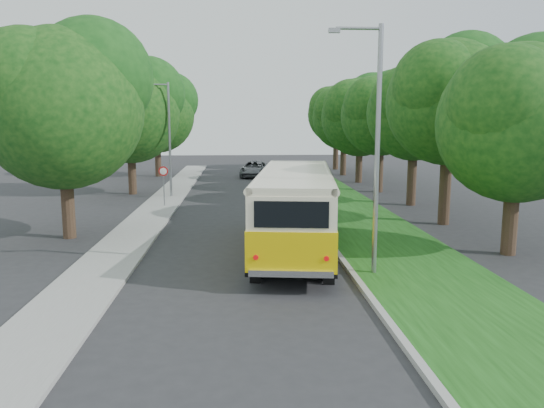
{
  "coord_description": "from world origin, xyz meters",
  "views": [
    {
      "loc": [
        -0.09,
        -19.12,
        5.06
      ],
      "look_at": [
        1.32,
        3.43,
        1.5
      ],
      "focal_mm": 35.0,
      "sensor_mm": 36.0,
      "label": 1
    }
  ],
  "objects": [
    {
      "name": "lamppost_near",
      "position": [
        4.21,
        -2.5,
        4.37
      ],
      "size": [
        1.71,
        0.16,
        8.0
      ],
      "color": "gray",
      "rests_on": "ground"
    },
    {
      "name": "car_silver",
      "position": [
        2.66,
        10.82,
        0.62
      ],
      "size": [
        1.58,
        3.68,
        1.24
      ],
      "primitive_type": "imported",
      "rotation": [
        0.0,
        0.0,
        0.03
      ],
      "color": "#B7B8BD",
      "rests_on": "ground"
    },
    {
      "name": "car_blue",
      "position": [
        2.82,
        19.96,
        0.65
      ],
      "size": [
        2.77,
        4.76,
        1.3
      ],
      "primitive_type": "imported",
      "rotation": [
        0.0,
        0.0,
        -0.23
      ],
      "color": "#12254F",
      "rests_on": "ground"
    },
    {
      "name": "grass_verge",
      "position": [
        5.95,
        5.0,
        0.07
      ],
      "size": [
        4.5,
        70.0,
        0.13
      ],
      "primitive_type": "cube",
      "color": "#184412",
      "rests_on": "ground"
    },
    {
      "name": "sidewalk",
      "position": [
        -4.8,
        5.0,
        0.06
      ],
      "size": [
        2.2,
        70.0,
        0.12
      ],
      "primitive_type": "cube",
      "color": "gray",
      "rests_on": "ground"
    },
    {
      "name": "ground",
      "position": [
        0.0,
        0.0,
        0.0
      ],
      "size": [
        120.0,
        120.0,
        0.0
      ],
      "primitive_type": "plane",
      "color": "#29292C",
      "rests_on": "ground"
    },
    {
      "name": "warning_sign",
      "position": [
        -4.5,
        11.98,
        1.71
      ],
      "size": [
        0.56,
        0.1,
        2.5
      ],
      "color": "gray",
      "rests_on": "ground"
    },
    {
      "name": "vintage_bus",
      "position": [
        2.06,
        0.97,
        1.61
      ],
      "size": [
        4.15,
        11.1,
        3.22
      ],
      "primitive_type": null,
      "rotation": [
        0.0,
        0.0,
        -0.13
      ],
      "color": "yellow",
      "rests_on": "ground"
    },
    {
      "name": "treeline",
      "position": [
        3.15,
        17.99,
        5.93
      ],
      "size": [
        24.27,
        41.91,
        9.46
      ],
      "color": "#332319",
      "rests_on": "ground"
    },
    {
      "name": "lamppost_far",
      "position": [
        -4.7,
        16.0,
        4.12
      ],
      "size": [
        1.71,
        0.16,
        7.5
      ],
      "color": "gray",
      "rests_on": "ground"
    },
    {
      "name": "curb",
      "position": [
        3.6,
        5.0,
        0.07
      ],
      "size": [
        0.2,
        70.0,
        0.15
      ],
      "primitive_type": "cube",
      "color": "gray",
      "rests_on": "ground"
    },
    {
      "name": "car_grey",
      "position": [
        1.32,
        29.0,
        0.71
      ],
      "size": [
        2.99,
        5.37,
        1.42
      ],
      "primitive_type": "imported",
      "rotation": [
        0.0,
        0.0,
        -0.13
      ],
      "color": "#585A60",
      "rests_on": "ground"
    },
    {
      "name": "car_white",
      "position": [
        2.48,
        13.5,
        0.72
      ],
      "size": [
        2.87,
        4.62,
        1.44
      ],
      "primitive_type": "imported",
      "rotation": [
        0.0,
        0.0,
        0.34
      ],
      "color": "silver",
      "rests_on": "ground"
    }
  ]
}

